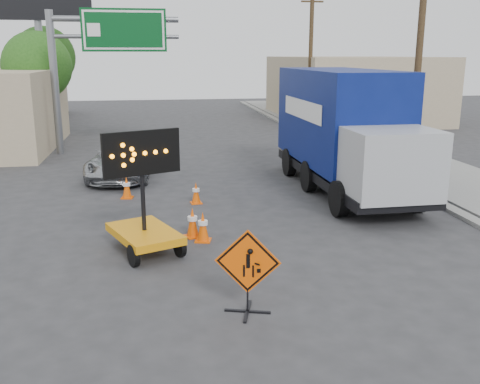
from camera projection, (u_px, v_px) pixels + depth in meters
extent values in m
plane|color=#2D2D30|center=(263.00, 309.00, 10.35)|extent=(100.00, 100.00, 0.00)
cube|color=gray|center=(345.00, 155.00, 25.81)|extent=(0.40, 60.00, 0.12)
cube|color=gray|center=(390.00, 153.00, 26.17)|extent=(4.00, 60.00, 0.15)
cube|color=tan|center=(350.00, 88.00, 40.49)|extent=(10.00, 14.00, 4.60)
cylinder|color=slate|center=(55.00, 84.00, 25.67)|extent=(0.36, 0.36, 6.80)
cylinder|color=slate|center=(115.00, 19.00, 25.39)|extent=(6.00, 0.28, 0.28)
cylinder|color=slate|center=(116.00, 37.00, 25.59)|extent=(6.00, 0.20, 0.20)
cube|color=#054218|center=(124.00, 30.00, 25.46)|extent=(4.00, 0.10, 2.00)
cube|color=silver|center=(124.00, 30.00, 25.40)|extent=(3.80, 0.01, 1.80)
cylinder|color=slate|center=(41.00, 59.00, 32.72)|extent=(0.44, 0.44, 9.00)
cylinder|color=#44341D|center=(418.00, 62.00, 20.05)|extent=(0.26, 0.26, 9.00)
cylinder|color=#44341D|center=(310.00, 59.00, 33.42)|extent=(0.26, 0.26, 9.00)
cube|color=#44341D|center=(312.00, 1.00, 32.57)|extent=(1.40, 0.10, 0.10)
cylinder|color=#44341D|center=(42.00, 113.00, 29.69)|extent=(0.28, 0.28, 3.25)
sphere|color=#1F4C15|center=(37.00, 66.00, 29.06)|extent=(3.71, 3.71, 3.71)
cylinder|color=#44341D|center=(48.00, 99.00, 37.13)|extent=(0.28, 0.28, 3.58)
sphere|color=#1F4C15|center=(45.00, 57.00, 36.43)|extent=(4.10, 4.10, 4.10)
cube|color=black|center=(248.00, 311.00, 10.21)|extent=(0.87, 0.31, 0.04)
cube|color=black|center=(248.00, 311.00, 10.21)|extent=(0.31, 0.87, 0.04)
cylinder|color=black|center=(248.00, 296.00, 10.12)|extent=(0.04, 0.04, 0.69)
cube|color=#F25405|center=(248.00, 262.00, 9.95)|extent=(1.21, 0.39, 1.26)
cube|color=black|center=(248.00, 262.00, 9.95)|extent=(1.12, 0.34, 1.17)
cube|color=orange|center=(145.00, 234.00, 13.22)|extent=(2.01, 2.47, 0.19)
cylinder|color=black|center=(142.00, 185.00, 12.91)|extent=(0.11, 0.11, 2.36)
cube|color=black|center=(141.00, 153.00, 12.71)|extent=(1.82, 0.84, 1.07)
imported|color=#9DA0A4|center=(123.00, 160.00, 21.28)|extent=(2.91, 5.27, 1.40)
cube|color=black|center=(345.00, 173.00, 19.06)|extent=(2.76, 8.88, 0.33)
cube|color=#071353|center=(339.00, 116.00, 19.42)|extent=(2.85, 6.89, 3.32)
cube|color=#9EA0A5|center=(390.00, 164.00, 15.42)|extent=(2.57, 2.02, 1.99)
cube|color=#F25405|center=(203.00, 240.00, 14.11)|extent=(0.49, 0.49, 0.03)
cone|color=#F25405|center=(203.00, 226.00, 14.01)|extent=(0.32, 0.32, 0.77)
cylinder|color=silver|center=(203.00, 223.00, 13.98)|extent=(0.26, 0.26, 0.11)
cube|color=#F25405|center=(193.00, 236.00, 14.45)|extent=(0.54, 0.54, 0.03)
cone|color=#F25405|center=(193.00, 222.00, 14.34)|extent=(0.32, 0.32, 0.78)
cylinder|color=silver|center=(192.00, 218.00, 14.32)|extent=(0.26, 0.26, 0.11)
cube|color=#F25405|center=(196.00, 203.00, 17.68)|extent=(0.40, 0.40, 0.03)
cone|color=#F25405|center=(196.00, 192.00, 17.59)|extent=(0.28, 0.28, 0.69)
cylinder|color=silver|center=(196.00, 190.00, 17.57)|extent=(0.23, 0.23, 0.10)
cube|color=#F25405|center=(127.00, 198.00, 18.32)|extent=(0.44, 0.44, 0.03)
cone|color=#F25405|center=(127.00, 187.00, 18.23)|extent=(0.30, 0.30, 0.73)
cylinder|color=silver|center=(127.00, 184.00, 18.21)|extent=(0.25, 0.25, 0.11)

